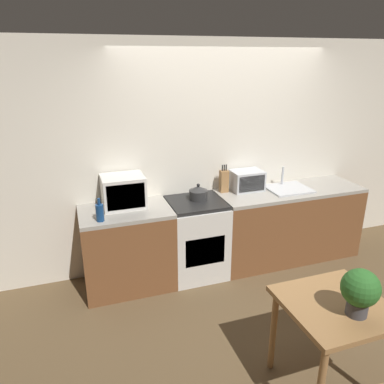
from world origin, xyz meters
name	(u,v)px	position (x,y,z in m)	size (l,w,h in m)	color
ground_plane	(252,295)	(0.00, 0.00, 0.00)	(16.00, 16.00, 0.00)	brown
wall_back	(220,155)	(0.00, 0.97, 1.30)	(10.00, 0.06, 2.60)	silver
counter_left_run	(128,248)	(-1.20, 0.63, 0.45)	(0.95, 0.62, 0.90)	brown
counter_right_run	(287,223)	(0.78, 0.63, 0.45)	(1.78, 0.62, 0.90)	brown
stove_range	(196,238)	(-0.42, 0.63, 0.45)	(0.62, 0.62, 0.90)	silver
kettle	(198,193)	(-0.38, 0.68, 0.98)	(0.20, 0.20, 0.18)	#2D2D2D
microwave	(123,191)	(-1.19, 0.74, 1.07)	(0.44, 0.36, 0.34)	silver
bottle	(100,212)	(-1.47, 0.43, 0.99)	(0.08, 0.08, 0.23)	navy
knife_block	(224,181)	(-0.01, 0.81, 1.03)	(0.10, 0.08, 0.33)	#9E7042
toaster_oven	(247,180)	(0.27, 0.78, 1.02)	(0.37, 0.27, 0.24)	silver
sink_basin	(288,188)	(0.75, 0.64, 0.91)	(0.49, 0.42, 0.24)	silver
dining_table	(334,317)	(-0.01, -1.22, 0.64)	(0.73, 0.71, 0.76)	#9E7042
potted_plant	(360,290)	(0.03, -1.36, 0.95)	(0.26, 0.26, 0.34)	#424247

